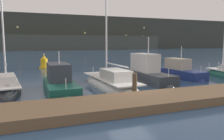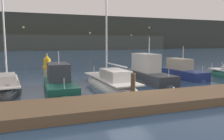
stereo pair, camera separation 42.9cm
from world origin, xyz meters
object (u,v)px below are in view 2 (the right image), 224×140
object	(u,v)px
sailboat_berth_5	(110,85)
motorboat_berth_7	(182,74)
motorboat_berth_6	(148,76)
motorboat_berth_4	(59,87)
channel_buoy	(47,63)
sailboat_berth_3	(8,88)

from	to	relation	value
sailboat_berth_5	motorboat_berth_7	size ratio (longest dim) A/B	2.28
sailboat_berth_5	motorboat_berth_6	bearing A→B (deg)	16.44
motorboat_berth_4	sailboat_berth_5	distance (m)	3.63
sailboat_berth_5	motorboat_berth_7	world-z (taller)	sailboat_berth_5
sailboat_berth_5	channel_buoy	distance (m)	14.57
sailboat_berth_5	motorboat_berth_6	world-z (taller)	sailboat_berth_5
sailboat_berth_3	sailboat_berth_5	size ratio (longest dim) A/B	0.85
sailboat_berth_3	motorboat_berth_4	world-z (taller)	sailboat_berth_3
motorboat_berth_7	channel_buoy	xyz separation A→B (m)	(-11.39, 12.30, 0.34)
sailboat_berth_3	sailboat_berth_5	bearing A→B (deg)	-11.53
motorboat_berth_4	channel_buoy	xyz separation A→B (m)	(-0.13, 14.14, 0.39)
sailboat_berth_3	motorboat_berth_6	distance (m)	10.74
motorboat_berth_7	sailboat_berth_5	bearing A→B (deg)	-166.93
motorboat_berth_6	channel_buoy	size ratio (longest dim) A/B	3.46
sailboat_berth_5	channel_buoy	world-z (taller)	sailboat_berth_5
motorboat_berth_4	channel_buoy	size ratio (longest dim) A/B	3.23
motorboat_berth_4	motorboat_berth_6	size ratio (longest dim) A/B	0.93
sailboat_berth_3	motorboat_berth_6	xyz separation A→B (m)	(10.73, -0.32, 0.36)
sailboat_berth_5	motorboat_berth_7	distance (m)	7.83
motorboat_berth_4	sailboat_berth_5	xyz separation A→B (m)	(3.63, 0.07, -0.15)
motorboat_berth_6	motorboat_berth_4	bearing A→B (deg)	-170.92
sailboat_berth_3	motorboat_berth_7	xyz separation A→B (m)	(14.61, 0.35, 0.22)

